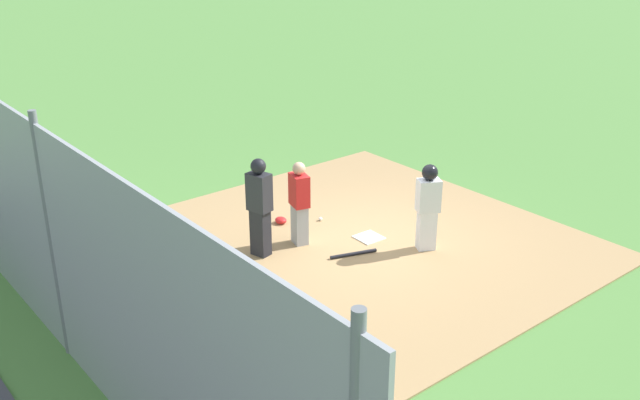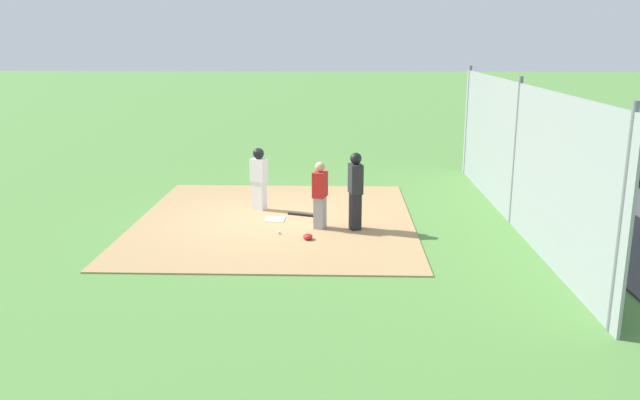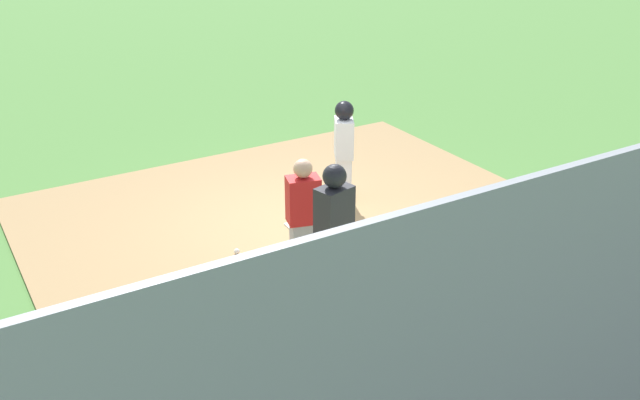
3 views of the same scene
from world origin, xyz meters
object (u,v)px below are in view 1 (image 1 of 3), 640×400
home_plate (369,237)px  catcher_mask (281,220)px  baseball (320,219)px  runner (428,202)px  umpire (260,205)px  baseball_bat (353,254)px  catcher (299,202)px

home_plate → catcher_mask: bearing=-150.8°
baseball → runner: bearing=18.1°
umpire → runner: 2.83m
baseball_bat → baseball: 1.54m
home_plate → catcher: bearing=-120.5°
baseball_bat → runner: bearing=171.8°
catcher_mask → umpire: bearing=-51.3°
umpire → catcher_mask: 1.55m
baseball → baseball_bat: bearing=-17.8°
baseball_bat → catcher_mask: size_ratio=3.50×
home_plate → catcher: catcher is taller
runner → baseball_bat: 1.53m
umpire → catcher_mask: umpire is taller
catcher_mask → runner: bearing=28.4°
baseball_bat → umpire: bearing=-22.0°
umpire → catcher_mask: bearing=25.0°
home_plate → baseball: (-1.13, -0.20, 0.03)m
baseball_bat → baseball: baseball is taller
catcher → baseball: (-0.50, 0.87, -0.73)m
catcher → catcher_mask: catcher is taller
catcher_mask → catcher: bearing=-14.7°
umpire → runner: (1.62, 2.33, -0.04)m
home_plate → baseball: baseball is taller
home_plate → umpire: 2.17m
umpire → baseball_bat: 1.80m
home_plate → baseball_bat: (0.34, -0.67, 0.02)m
catcher → baseball: catcher is taller
catcher → baseball: size_ratio=20.30×
catcher → umpire: bearing=-169.0°
runner → baseball: 2.31m
home_plate → baseball: bearing=-170.1°
home_plate → catcher: size_ratio=0.29×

